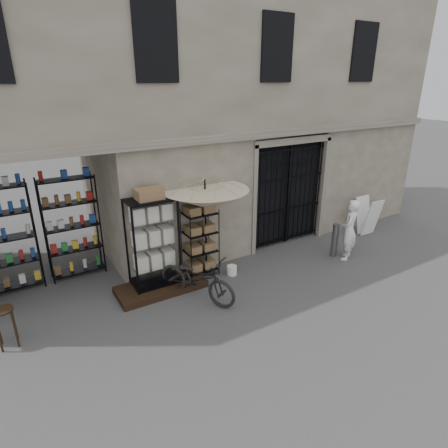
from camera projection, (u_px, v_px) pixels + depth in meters
ground at (286, 291)px, 8.53m from camera, size 80.00×80.00×0.00m
main_building at (199, 80)px, 10.09m from camera, size 14.00×4.00×9.00m
shop_recess at (43, 230)px, 8.04m from camera, size 3.00×1.70×3.00m
shop_shelving at (40, 233)px, 8.51m from camera, size 2.70×0.50×2.50m
iron_gate at (284, 193)px, 10.65m from camera, size 2.50×0.21×3.00m
step_platform at (161, 287)px, 8.58m from camera, size 2.00×0.90×0.15m
display_cabinet at (153, 247)px, 8.29m from camera, size 1.01×0.63×2.18m
wire_rack at (200, 243)px, 9.00m from camera, size 0.79×0.59×1.71m
market_umbrella at (205, 194)px, 8.56m from camera, size 1.98×2.01×2.89m
white_bucket at (232, 270)px, 9.23m from camera, size 0.32×0.32×0.23m
bicycle at (197, 298)px, 8.26m from camera, size 1.07×1.21×1.93m
wooden_stool at (6, 327)px, 6.66m from camera, size 0.39×0.39×0.77m
steel_bollard at (335, 240)px, 10.09m from camera, size 0.18×0.18×0.93m
shopkeeper at (346, 258)px, 10.12m from camera, size 1.41×1.70×0.39m
easel_sign at (368, 216)px, 11.49m from camera, size 0.56×0.64×1.14m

